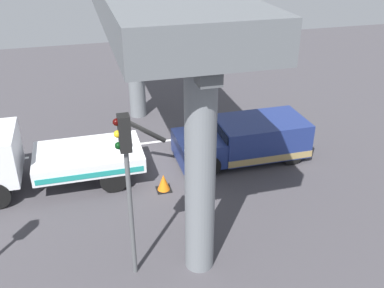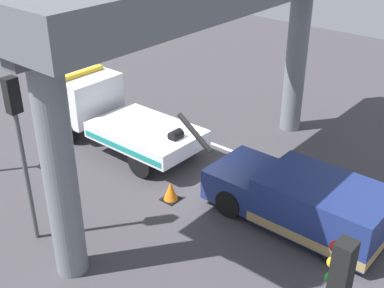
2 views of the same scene
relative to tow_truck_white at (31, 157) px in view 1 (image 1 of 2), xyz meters
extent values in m
cube|color=#423F44|center=(-4.29, 0.00, -1.25)|extent=(60.00, 40.00, 0.10)
cube|color=silver|center=(-10.29, -2.29, -1.20)|extent=(2.60, 0.16, 0.01)
cube|color=silver|center=(-4.29, -2.29, -1.20)|extent=(2.60, 0.16, 0.01)
cube|color=white|center=(-1.93, 0.00, -0.28)|extent=(3.84, 2.40, 0.55)
cube|color=teal|center=(-1.93, 1.20, -0.36)|extent=(3.65, 0.02, 0.20)
cylinder|color=black|center=(-4.12, 0.00, 0.46)|extent=(1.41, 0.18, 1.07)
cylinder|color=black|center=(-3.31, 0.00, 0.12)|extent=(0.36, 0.45, 0.36)
cylinder|color=black|center=(1.20, -1.04, -0.70)|extent=(1.00, 0.32, 1.00)
cylinder|color=black|center=(-2.70, 1.04, -0.70)|extent=(1.00, 0.32, 1.00)
cylinder|color=black|center=(-2.70, -1.04, -0.70)|extent=(1.00, 0.32, 1.00)
cube|color=navy|center=(-8.69, 0.00, -0.30)|extent=(3.46, 2.20, 1.35)
cube|color=navy|center=(-6.10, 0.00, -0.50)|extent=(1.73, 2.11, 0.95)
cube|color=black|center=(-6.94, 0.00, 0.00)|extent=(0.06, 1.94, 0.59)
cube|color=#9E8451|center=(-8.69, 0.00, -0.79)|extent=(3.48, 2.22, 0.28)
cylinder|color=black|center=(-6.25, 0.96, -0.78)|extent=(0.84, 0.28, 0.84)
cylinder|color=black|center=(-6.25, -0.96, -0.78)|extent=(0.84, 0.28, 0.84)
cylinder|color=black|center=(-9.64, 0.96, -0.78)|extent=(0.84, 0.28, 0.84)
cylinder|color=black|center=(-9.64, -0.96, -0.78)|extent=(0.84, 0.28, 0.84)
cylinder|color=slate|center=(-4.57, 5.38, 1.72)|extent=(0.78, 0.78, 5.85)
cylinder|color=slate|center=(-4.57, -5.38, 1.72)|extent=(0.78, 0.78, 5.85)
cube|color=#4A4E52|center=(-4.57, 0.00, 4.47)|extent=(0.50, 12.36, 0.36)
cylinder|color=#515456|center=(-2.79, 5.22, 0.69)|extent=(0.12, 0.12, 3.78)
cube|color=black|center=(-2.79, 5.22, 3.03)|extent=(0.28, 0.32, 0.90)
sphere|color=#360605|center=(-2.63, 5.22, 3.33)|extent=(0.18, 0.18, 0.18)
sphere|color=gold|center=(-2.63, 5.22, 3.03)|extent=(0.18, 0.18, 0.18)
sphere|color=black|center=(-2.63, 5.22, 2.73)|extent=(0.18, 0.18, 0.18)
cone|color=orange|center=(-4.39, 1.47, -0.89)|extent=(0.47, 0.47, 0.62)
cube|color=black|center=(-4.39, 1.47, -1.19)|extent=(0.52, 0.52, 0.03)
camera|label=1|loc=(-1.92, 14.30, 7.44)|focal=40.70mm
camera|label=2|loc=(-13.25, 10.97, 7.59)|focal=47.08mm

